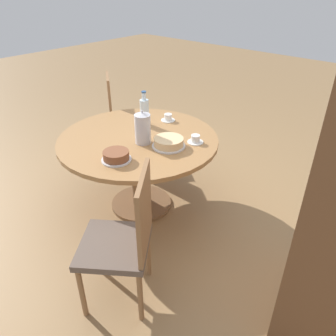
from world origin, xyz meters
TOP-DOWN VIEW (x-y plane):
  - ground_plane at (0.00, 0.00)m, footprint 14.00×14.00m
  - dining_table at (0.00, 0.00)m, footprint 1.34×1.34m
  - chair_a at (0.75, 0.65)m, footprint 0.59×0.59m
  - chair_b at (-0.55, -0.83)m, footprint 0.59×0.59m
  - coffee_pot at (0.04, 0.10)m, footprint 0.13×0.13m
  - water_bottle at (-0.22, -0.14)m, footprint 0.08×0.08m
  - cake_main at (-0.04, 0.30)m, footprint 0.26×0.26m
  - cake_second at (0.38, 0.16)m, footprint 0.22×0.22m
  - cup_a at (-0.43, -0.05)m, footprint 0.13×0.13m
  - cup_b at (-0.24, 0.42)m, footprint 0.13×0.13m

SIDE VIEW (x-z plane):
  - ground_plane at x=0.00m, z-range 0.00..0.00m
  - chair_a at x=0.75m, z-range 0.02..0.98m
  - chair_b at x=-0.55m, z-range 0.02..0.98m
  - dining_table at x=0.00m, z-range 0.20..0.90m
  - cup_a at x=-0.43m, z-range 0.69..0.76m
  - cup_b at x=-0.24m, z-range 0.69..0.76m
  - cake_main at x=-0.04m, z-range 0.70..0.77m
  - cake_second at x=0.38m, z-range 0.70..0.77m
  - water_bottle at x=-0.22m, z-range 0.67..0.98m
  - coffee_pot at x=0.04m, z-range 0.69..0.97m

